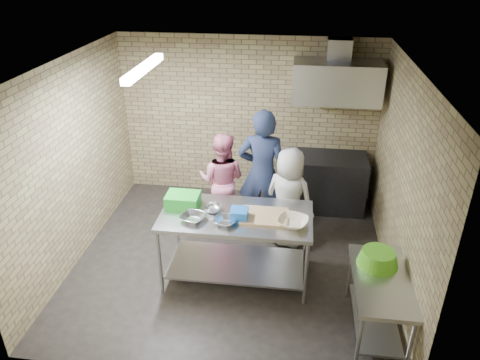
# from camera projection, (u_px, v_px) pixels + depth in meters

# --- Properties ---
(floor) EXTENTS (4.20, 4.20, 0.00)m
(floor) POSITION_uv_depth(u_px,v_px,m) (231.00, 259.00, 6.38)
(floor) COLOR black
(floor) RESTS_ON ground
(ceiling) EXTENTS (4.20, 4.20, 0.00)m
(ceiling) POSITION_uv_depth(u_px,v_px,m) (229.00, 66.00, 5.14)
(ceiling) COLOR black
(ceiling) RESTS_ON ground
(back_wall) EXTENTS (4.20, 0.06, 2.70)m
(back_wall) POSITION_uv_depth(u_px,v_px,m) (248.00, 119.00, 7.52)
(back_wall) COLOR tan
(back_wall) RESTS_ON ground
(front_wall) EXTENTS (4.20, 0.06, 2.70)m
(front_wall) POSITION_uv_depth(u_px,v_px,m) (196.00, 273.00, 4.00)
(front_wall) COLOR tan
(front_wall) RESTS_ON ground
(left_wall) EXTENTS (0.06, 4.00, 2.70)m
(left_wall) POSITION_uv_depth(u_px,v_px,m) (73.00, 163.00, 6.01)
(left_wall) COLOR tan
(left_wall) RESTS_ON ground
(right_wall) EXTENTS (0.06, 4.00, 2.70)m
(right_wall) POSITION_uv_depth(u_px,v_px,m) (402.00, 183.00, 5.52)
(right_wall) COLOR tan
(right_wall) RESTS_ON ground
(prep_table) EXTENTS (1.88, 0.94, 0.94)m
(prep_table) POSITION_uv_depth(u_px,v_px,m) (236.00, 246.00, 5.86)
(prep_table) COLOR silver
(prep_table) RESTS_ON floor
(side_counter) EXTENTS (0.60, 1.20, 0.75)m
(side_counter) POSITION_uv_depth(u_px,v_px,m) (377.00, 305.00, 5.03)
(side_counter) COLOR silver
(side_counter) RESTS_ON floor
(stove) EXTENTS (1.20, 0.70, 0.90)m
(stove) POSITION_uv_depth(u_px,v_px,m) (327.00, 182.00, 7.47)
(stove) COLOR black
(stove) RESTS_ON floor
(range_hood) EXTENTS (1.30, 0.60, 0.60)m
(range_hood) POSITION_uv_depth(u_px,v_px,m) (337.00, 82.00, 6.76)
(range_hood) COLOR silver
(range_hood) RESTS_ON back_wall
(hood_duct) EXTENTS (0.35, 0.30, 0.30)m
(hood_duct) POSITION_uv_depth(u_px,v_px,m) (339.00, 49.00, 6.68)
(hood_duct) COLOR #A5A8AD
(hood_duct) RESTS_ON back_wall
(wall_shelf) EXTENTS (0.80, 0.20, 0.04)m
(wall_shelf) POSITION_uv_depth(u_px,v_px,m) (355.00, 91.00, 6.97)
(wall_shelf) COLOR #3F2B19
(wall_shelf) RESTS_ON back_wall
(fluorescent_fixture) EXTENTS (0.10, 1.25, 0.08)m
(fluorescent_fixture) POSITION_uv_depth(u_px,v_px,m) (144.00, 68.00, 5.29)
(fluorescent_fixture) COLOR white
(fluorescent_fixture) RESTS_ON ceiling
(green_crate) EXTENTS (0.42, 0.31, 0.17)m
(green_crate) POSITION_uv_depth(u_px,v_px,m) (183.00, 200.00, 5.80)
(green_crate) COLOR green
(green_crate) RESTS_ON prep_table
(blue_tub) EXTENTS (0.21, 0.21, 0.14)m
(blue_tub) POSITION_uv_depth(u_px,v_px,m) (239.00, 214.00, 5.52)
(blue_tub) COLOR blue
(blue_tub) RESTS_ON prep_table
(cutting_board) EXTENTS (0.58, 0.44, 0.03)m
(cutting_board) POSITION_uv_depth(u_px,v_px,m) (264.00, 216.00, 5.58)
(cutting_board) COLOR tan
(cutting_board) RESTS_ON prep_table
(mixing_bowl_a) EXTENTS (0.36, 0.36, 0.07)m
(mixing_bowl_a) POSITION_uv_depth(u_px,v_px,m) (193.00, 218.00, 5.51)
(mixing_bowl_a) COLOR #B8BAC0
(mixing_bowl_a) RESTS_ON prep_table
(mixing_bowl_b) EXTENTS (0.28, 0.28, 0.07)m
(mixing_bowl_b) POSITION_uv_depth(u_px,v_px,m) (213.00, 208.00, 5.71)
(mixing_bowl_b) COLOR silver
(mixing_bowl_b) RESTS_ON prep_table
(mixing_bowl_c) EXTENTS (0.34, 0.34, 0.07)m
(mixing_bowl_c) POSITION_uv_depth(u_px,v_px,m) (225.00, 221.00, 5.45)
(mixing_bowl_c) COLOR #B3B5BA
(mixing_bowl_c) RESTS_ON prep_table
(ceramic_bowl) EXTENTS (0.45, 0.45, 0.09)m
(ceramic_bowl) POSITION_uv_depth(u_px,v_px,m) (293.00, 222.00, 5.41)
(ceramic_bowl) COLOR beige
(ceramic_bowl) RESTS_ON prep_table
(green_basin) EXTENTS (0.46, 0.46, 0.17)m
(green_basin) POSITION_uv_depth(u_px,v_px,m) (378.00, 258.00, 5.04)
(green_basin) COLOR #59C626
(green_basin) RESTS_ON side_counter
(bottle_red) EXTENTS (0.07, 0.07, 0.18)m
(bottle_red) POSITION_uv_depth(u_px,v_px,m) (339.00, 83.00, 6.95)
(bottle_red) COLOR #B22619
(bottle_red) RESTS_ON wall_shelf
(bottle_green) EXTENTS (0.06, 0.06, 0.15)m
(bottle_green) POSITION_uv_depth(u_px,v_px,m) (366.00, 85.00, 6.91)
(bottle_green) COLOR green
(bottle_green) RESTS_ON wall_shelf
(man_navy) EXTENTS (0.72, 0.48, 1.94)m
(man_navy) POSITION_uv_depth(u_px,v_px,m) (262.00, 174.00, 6.59)
(man_navy) COLOR #151E36
(man_navy) RESTS_ON floor
(woman_pink) EXTENTS (0.79, 0.65, 1.50)m
(woman_pink) POSITION_uv_depth(u_px,v_px,m) (222.00, 180.00, 6.88)
(woman_pink) COLOR pink
(woman_pink) RESTS_ON floor
(woman_white) EXTENTS (0.86, 0.72, 1.49)m
(woman_white) POSITION_uv_depth(u_px,v_px,m) (289.00, 198.00, 6.41)
(woman_white) COLOR silver
(woman_white) RESTS_ON floor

